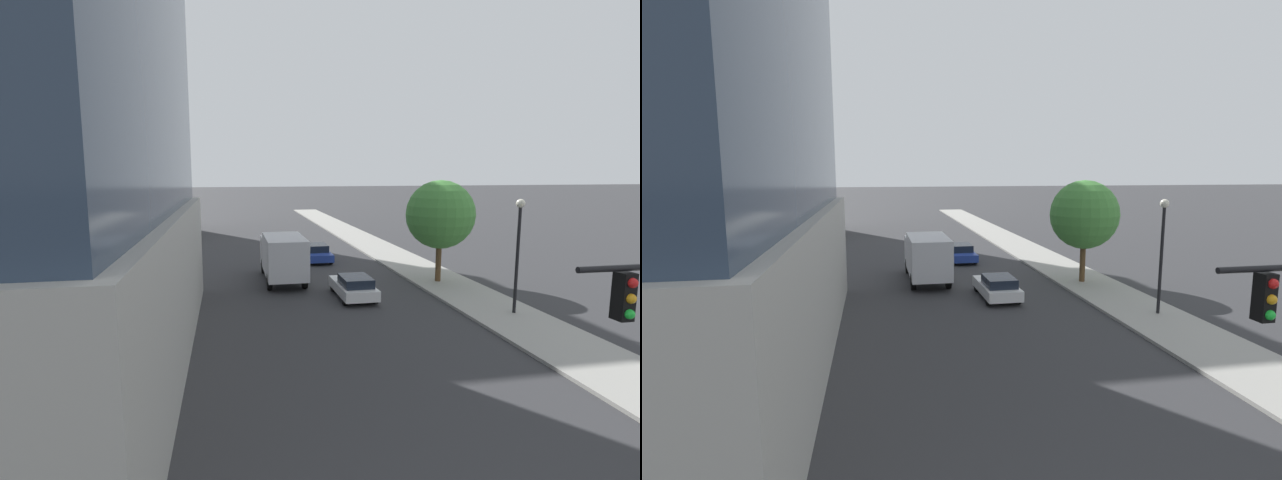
% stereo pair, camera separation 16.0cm
% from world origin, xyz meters
% --- Properties ---
extents(sidewalk, '(4.00, 120.00, 0.15)m').
position_xyz_m(sidewalk, '(8.47, 20.00, 0.07)').
color(sidewalk, '#9E9B93').
rests_on(sidewalk, ground).
extents(construction_building, '(14.86, 24.71, 40.33)m').
position_xyz_m(construction_building, '(-18.10, 51.09, 18.36)').
color(construction_building, '#9E9B93').
rests_on(construction_building, ground).
extents(street_lamp, '(0.44, 0.44, 5.79)m').
position_xyz_m(street_lamp, '(8.95, 16.28, 3.94)').
color(street_lamp, black).
rests_on(street_lamp, sidewalk).
extents(street_tree, '(4.40, 4.40, 6.57)m').
position_xyz_m(street_tree, '(8.13, 23.49, 4.51)').
color(street_tree, brown).
rests_on(street_tree, sidewalk).
extents(car_white, '(1.94, 4.42, 1.37)m').
position_xyz_m(car_white, '(1.78, 21.05, 0.69)').
color(car_white, silver).
rests_on(car_white, ground).
extents(car_blue, '(1.89, 4.69, 1.37)m').
position_xyz_m(car_blue, '(1.78, 32.56, 0.68)').
color(car_blue, '#233D9E').
rests_on(car_blue, ground).
extents(box_truck, '(2.49, 7.08, 3.12)m').
position_xyz_m(box_truck, '(-1.74, 25.98, 1.77)').
color(box_truck, silver).
rests_on(box_truck, ground).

